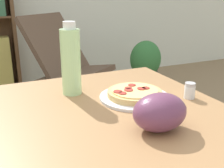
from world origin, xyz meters
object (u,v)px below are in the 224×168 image
drink_bottle (71,61)px  potted_plant_floor (145,65)px  lounge_chair_far (70,79)px  pizza_on_plate (135,95)px  salt_shaker (190,91)px  grape_bunch (160,112)px

drink_bottle → potted_plant_floor: size_ratio=0.48×
lounge_chair_far → pizza_on_plate: bearing=-132.3°
potted_plant_floor → drink_bottle: bearing=-128.5°
pizza_on_plate → salt_shaker: (0.18, -0.08, 0.01)m
pizza_on_plate → drink_bottle: size_ratio=0.94×
pizza_on_plate → salt_shaker: 0.20m
salt_shaker → lounge_chair_far: bearing=88.7°
salt_shaker → lounge_chair_far: size_ratio=0.06×
grape_bunch → drink_bottle: drink_bottle is taller
drink_bottle → lounge_chair_far: size_ratio=0.28×
drink_bottle → potted_plant_floor: bearing=51.5°
lounge_chair_far → potted_plant_floor: lounge_chair_far is taller
drink_bottle → lounge_chair_far: drink_bottle is taller
pizza_on_plate → lounge_chair_far: bearing=82.3°
lounge_chair_far → potted_plant_floor: bearing=-22.7°
grape_bunch → potted_plant_floor: grape_bunch is taller
pizza_on_plate → lounge_chair_far: (0.22, 1.66, -0.45)m
grape_bunch → lounge_chair_far: lounge_chair_far is taller
lounge_chair_far → potted_plant_floor: size_ratio=1.69×
pizza_on_plate → grape_bunch: (-0.05, -0.23, 0.04)m
grape_bunch → drink_bottle: 0.41m
pizza_on_plate → grape_bunch: 0.24m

